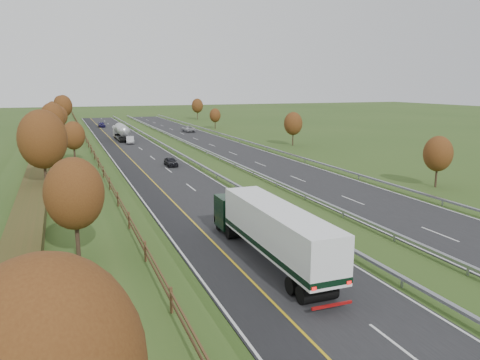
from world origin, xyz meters
The scene contains 19 objects.
ground centered at (8.00, 55.00, 0.00)m, with size 400.00×400.00×0.00m, color #2F4B1A.
near_carriageway centered at (0.00, 60.00, 0.02)m, with size 10.50×200.00×0.04m, color black.
far_carriageway centered at (16.50, 60.00, 0.02)m, with size 10.50×200.00×0.04m, color black.
hard_shoulder centered at (-3.75, 60.00, 0.02)m, with size 3.00×200.00×0.04m, color black.
lane_markings centered at (6.40, 59.88, 0.05)m, with size 26.75×200.00×0.01m.
embankment_left centered at (-13.00, 60.00, 1.00)m, with size 12.00×200.00×2.00m, color #2F4B1A.
hedge_left centered at (-15.00, 60.00, 2.55)m, with size 2.20×180.00×1.10m, color #383A17.
fence_left centered at (-8.50, 59.59, 2.73)m, with size 0.12×189.06×1.20m.
median_barrier_near centered at (5.70, 60.00, 0.61)m, with size 0.32×200.00×0.71m.
median_barrier_far centered at (10.80, 60.00, 0.61)m, with size 0.32×200.00×0.71m.
outer_barrier_far centered at (22.30, 60.00, 0.62)m, with size 0.32×200.00×0.71m.
trees_left centered at (-12.64, 56.63, 6.37)m, with size 6.64×164.30×7.66m.
trees_far centered at (29.80, 89.21, 4.25)m, with size 8.45×118.60×7.12m.
box_lorry centered at (0.09, 10.41, 2.33)m, with size 2.58×16.28×4.06m.
road_tanker centered at (-0.19, 86.74, 1.86)m, with size 2.40×11.22×3.46m.
car_dark_near centered at (2.34, 50.23, 0.69)m, with size 1.52×3.79×1.29m, color black.
car_silver_mid centered at (0.60, 79.74, 0.76)m, with size 1.52×4.36×1.44m, color #AEADB2.
car_small_far centered at (-1.60, 120.11, 0.69)m, with size 1.82×4.47×1.30m, color #1C1748.
car_oncoming centered at (17.83, 98.79, 0.79)m, with size 2.49×5.41×1.50m, color #B6B6BB.
Camera 1 is at (-12.45, -16.61, 11.76)m, focal length 35.00 mm.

